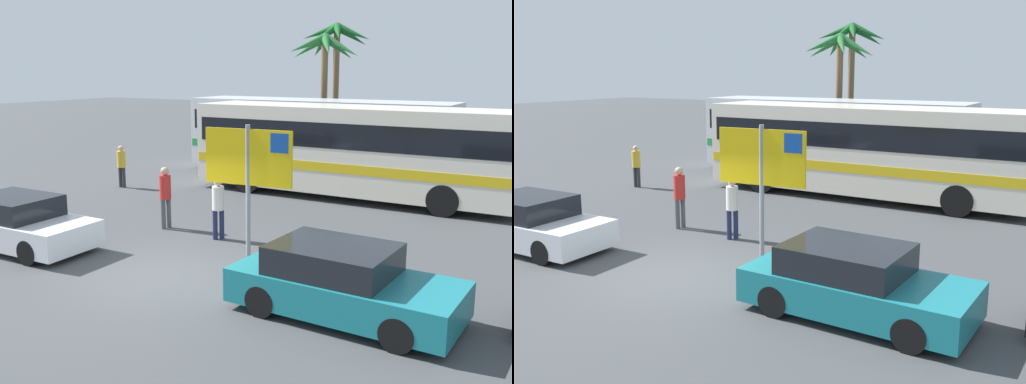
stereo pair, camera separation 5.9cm
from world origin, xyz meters
TOP-DOWN VIEW (x-y plane):
  - ground at (0.00, 0.00)m, footprint 120.00×120.00m
  - bus_front_coach at (0.40, 9.79)m, footprint 11.29×2.70m
  - bus_rear_coach at (-2.44, 13.19)m, footprint 11.29×2.70m
  - ferry_sign at (0.99, 2.03)m, footprint 2.20×0.24m
  - car_white at (-4.48, -0.15)m, footprint 3.97×1.85m
  - car_teal at (4.11, 0.11)m, footprint 4.19×1.97m
  - pedestrian_crossing_lot at (-0.62, 3.06)m, footprint 0.32×0.32m
  - pedestrian_near_sign at (-2.51, 3.21)m, footprint 0.32×0.32m
  - pedestrian_by_bus at (-7.72, 6.96)m, footprint 0.32×0.32m
  - palm_tree_seaside at (-3.81, 16.62)m, footprint 3.85×3.63m
  - palm_tree_inland at (-4.12, 18.88)m, footprint 3.69×3.48m

SIDE VIEW (x-z plane):
  - ground at x=0.00m, z-range 0.00..0.00m
  - car_white at x=-4.48m, z-range -0.03..1.30m
  - car_teal at x=4.11m, z-range -0.03..1.30m
  - pedestrian_by_bus at x=-7.72m, z-range 0.14..1.74m
  - pedestrian_crossing_lot at x=-0.62m, z-range 0.14..1.79m
  - pedestrian_near_sign at x=-2.51m, z-range 0.16..1.93m
  - bus_front_coach at x=0.40m, z-range 0.20..3.37m
  - bus_rear_coach at x=-2.44m, z-range 0.20..3.37m
  - ferry_sign at x=0.99m, z-range 0.73..3.93m
  - palm_tree_seaside at x=-3.81m, z-range 1.90..7.97m
  - palm_tree_inland at x=-4.12m, z-range 2.09..8.80m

